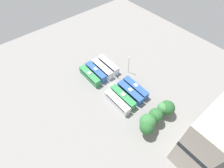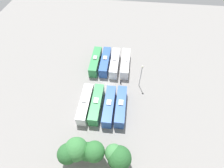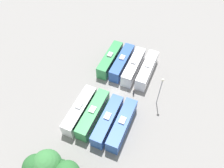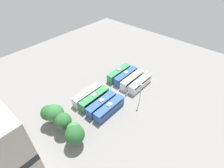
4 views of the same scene
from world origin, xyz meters
The scene contains 18 objects.
ground_plane centered at (0.00, 0.00, 0.00)m, with size 112.40×112.40×0.00m, color gray.
bus_0 centered at (-5.04, -8.55, 1.85)m, with size 2.64×11.70×3.72m.
bus_1 centered at (-1.53, -8.27, 1.85)m, with size 2.64×11.70×3.72m.
bus_2 centered at (1.70, -8.49, 1.85)m, with size 2.64×11.70×3.72m.
bus_3 centered at (4.97, -8.25, 1.85)m, with size 2.64×11.70×3.72m.
bus_4 centered at (-4.92, 8.34, 1.85)m, with size 2.64×11.70×3.72m.
bus_5 centered at (-1.74, 8.63, 1.85)m, with size 2.64×11.70×3.72m.
bus_6 centered at (1.77, 8.43, 1.85)m, with size 2.64×11.70×3.72m.
bus_7 centered at (4.86, 8.68, 1.85)m, with size 2.64×11.70×3.72m.
worker_person centered at (-4.15, -1.25, 0.84)m, with size 0.36×0.36×1.80m.
light_pole centered at (-9.92, -1.02, 5.75)m, with size 0.60×0.60×8.59m.
tree_0 centered at (-5.74, 22.53, 3.91)m, with size 5.22×5.22×6.53m.
tree_1 centered at (-4.44, 21.73, 4.16)m, with size 3.93×3.93×6.16m.
tree_2 centered at (-0.27, 22.01, 4.55)m, with size 4.57×4.57×6.85m.
tree_3 centered at (1.43, 21.92, 3.70)m, with size 4.08×4.08×5.76m.
tree_4 centered at (3.68, 22.01, 4.65)m, with size 5.21×5.21×7.27m.
tree_5 centered at (5.29, 23.08, 4.49)m, with size 4.45×4.45×6.73m.
depot_building centered at (-1.78, 36.89, 10.67)m, with size 15.20×8.68×21.17m.
Camera 4 is at (-30.51, 35.95, 42.65)m, focal length 28.00 mm.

